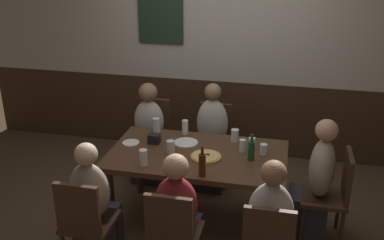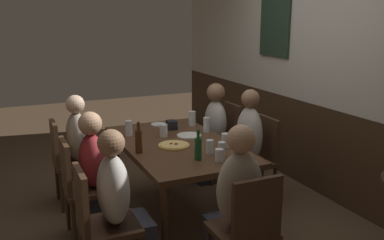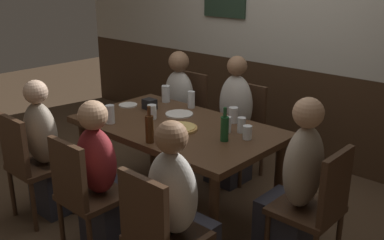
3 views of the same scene
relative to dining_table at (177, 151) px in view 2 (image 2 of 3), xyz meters
The scene contains 29 objects.
ground_plane 0.66m from the dining_table, ahead, with size 12.00×12.00×0.00m, color #4C3826.
wall_back 1.77m from the dining_table, 90.19° to the left, with size 6.40×0.13×2.60m.
dining_table is the anchor object (origin of this frame).
chair_head_east 1.25m from the dining_table, ahead, with size 0.40×0.40×0.88m.
chair_mid_far 0.90m from the dining_table, 90.00° to the left, with size 0.40×0.40×0.88m.
chair_mid_near 0.90m from the dining_table, 90.00° to the right, with size 0.40×0.40×0.88m.
chair_left_far 1.16m from the dining_table, 129.02° to the left, with size 0.40×0.40×0.88m.
chair_right_near 1.16m from the dining_table, 50.98° to the right, with size 0.40×0.40×0.88m.
chair_left_near 1.16m from the dining_table, 129.02° to the right, with size 0.40×0.40×0.88m.
person_head_east 1.09m from the dining_table, ahead, with size 0.37×0.34×1.18m.
person_mid_far 0.75m from the dining_table, 90.00° to the left, with size 0.34×0.37×1.18m.
person_mid_near 0.75m from the dining_table, 90.00° to the right, with size 0.34×0.37×1.10m.
person_left_far 1.04m from the dining_table, 134.76° to the left, with size 0.34×0.37×1.13m.
person_right_near 1.04m from the dining_table, 45.23° to the right, with size 0.34×0.37×1.13m.
person_left_near 1.04m from the dining_table, 134.80° to the right, with size 0.34×0.37×1.12m.
pizza 0.15m from the dining_table, 35.67° to the right, with size 0.28×0.28×0.03m.
pint_glass_pale 0.55m from the dining_table, 140.80° to the right, with size 0.07×0.07×0.15m.
pint_glass_amber 0.62m from the dining_table, 11.16° to the left, with size 0.07×0.07×0.10m.
tumbler_short 0.66m from the dining_table, 143.11° to the left, with size 0.08×0.08×0.15m.
pint_glass_stout 0.44m from the dining_table, 18.30° to the left, with size 0.06×0.06×0.12m.
highball_clear 0.28m from the dining_table, behind, with size 0.08×0.08×0.12m.
beer_glass_half 0.54m from the dining_table, 22.79° to the left, with size 0.06×0.06×0.11m.
beer_glass_tall 0.47m from the dining_table, 48.24° to the left, with size 0.07×0.07×0.13m.
tumbler_water 0.48m from the dining_table, 117.84° to the left, with size 0.06×0.06×0.15m.
beer_bottle_green 0.53m from the dining_table, ahead, with size 0.06×0.06×0.25m.
beer_bottle_brown 0.46m from the dining_table, 72.38° to the right, with size 0.06×0.06×0.27m.
plate_white_large 0.26m from the dining_table, 129.05° to the left, with size 0.23×0.23×0.01m, color white.
plate_white_small 0.68m from the dining_table, behind, with size 0.16×0.16×0.01m, color white.
condiment_caddy 0.49m from the dining_table, 164.08° to the left, with size 0.11×0.09×0.09m, color black.
Camera 2 is at (3.41, -1.39, 1.88)m, focal length 39.39 mm.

